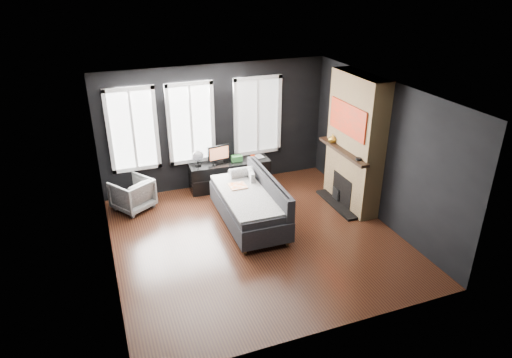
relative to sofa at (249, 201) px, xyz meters
name	(u,v)px	position (x,y,z in m)	size (l,w,h in m)	color
floor	(257,238)	(-0.06, -0.58, -0.46)	(5.00, 5.00, 0.00)	black
ceiling	(257,93)	(-0.06, -0.58, 2.24)	(5.00, 5.00, 0.00)	white
wall_back	(216,127)	(-0.06, 1.92, 0.89)	(5.00, 0.02, 2.70)	black
wall_left	(104,195)	(-2.56, -0.58, 0.89)	(0.02, 5.00, 2.70)	black
wall_right	(381,152)	(2.44, -0.58, 0.89)	(0.02, 5.00, 2.70)	black
windows	(193,82)	(-0.51, 1.88, 1.92)	(4.00, 0.16, 1.76)	white
fireplace	(355,143)	(2.24, 0.02, 0.89)	(0.70, 1.62, 2.70)	#93724C
sofa	(249,201)	(0.00, 0.00, 0.00)	(1.08, 2.16, 0.93)	black
stripe_pillow	(251,179)	(0.25, 0.51, 0.21)	(0.08, 0.33, 0.33)	gray
armchair	(132,193)	(-2.01, 1.37, -0.11)	(0.69, 0.65, 0.71)	white
media_console	(230,174)	(0.14, 1.66, -0.16)	(1.78, 0.55, 0.61)	black
monitor	(219,153)	(-0.09, 1.67, 0.37)	(0.51, 0.11, 0.45)	black
desk_fan	(198,158)	(-0.55, 1.67, 0.33)	(0.25, 0.25, 0.36)	gray
mug	(253,157)	(0.68, 1.60, 0.20)	(0.11, 0.09, 0.11)	#EC5518
book	(256,153)	(0.77, 1.66, 0.26)	(0.17, 0.02, 0.23)	tan
storage_box	(237,158)	(0.31, 1.63, 0.21)	(0.23, 0.15, 0.12)	#2C6E2F
mantel_vase	(332,138)	(1.99, 0.47, 0.85)	(0.17, 0.18, 0.17)	orange
mantel_clock	(359,159)	(1.99, -0.53, 0.78)	(0.11, 0.11, 0.04)	black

